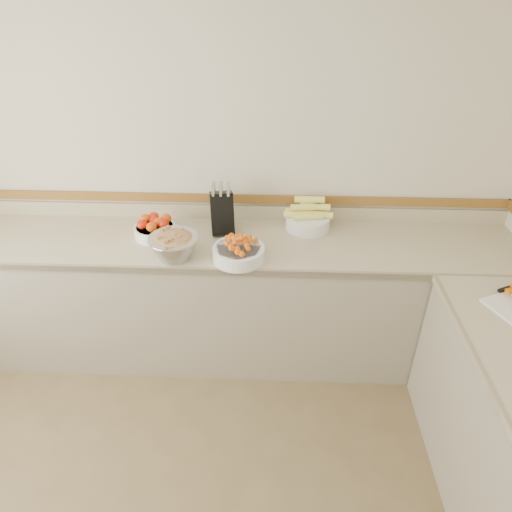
{
  "coord_description": "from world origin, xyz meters",
  "views": [
    {
      "loc": [
        0.45,
        -0.8,
        2.36
      ],
      "look_at": [
        0.35,
        1.35,
        1.0
      ],
      "focal_mm": 32.0,
      "sensor_mm": 36.0,
      "label": 1
    }
  ],
  "objects_px": {
    "knife_block": "(222,212)",
    "rhubarb_bowl": "(174,245)",
    "corn_bowl": "(308,218)",
    "cherry_tomato_bowl": "(238,251)",
    "tomato_bowl": "(155,228)"
  },
  "relations": [
    {
      "from": "rhubarb_bowl",
      "to": "cherry_tomato_bowl",
      "type": "bearing_deg",
      "value": -0.03
    },
    {
      "from": "knife_block",
      "to": "rhubarb_bowl",
      "type": "height_order",
      "value": "knife_block"
    },
    {
      "from": "cherry_tomato_bowl",
      "to": "corn_bowl",
      "type": "bearing_deg",
      "value": 43.62
    },
    {
      "from": "cherry_tomato_bowl",
      "to": "rhubarb_bowl",
      "type": "xyz_separation_m",
      "value": [
        -0.38,
        0.0,
        0.03
      ]
    },
    {
      "from": "knife_block",
      "to": "corn_bowl",
      "type": "distance_m",
      "value": 0.57
    },
    {
      "from": "knife_block",
      "to": "tomato_bowl",
      "type": "height_order",
      "value": "knife_block"
    },
    {
      "from": "knife_block",
      "to": "rhubarb_bowl",
      "type": "bearing_deg",
      "value": -127.13
    },
    {
      "from": "rhubarb_bowl",
      "to": "knife_block",
      "type": "bearing_deg",
      "value": 52.87
    },
    {
      "from": "tomato_bowl",
      "to": "rhubarb_bowl",
      "type": "bearing_deg",
      "value": -55.25
    },
    {
      "from": "knife_block",
      "to": "corn_bowl",
      "type": "height_order",
      "value": "knife_block"
    },
    {
      "from": "knife_block",
      "to": "rhubarb_bowl",
      "type": "distance_m",
      "value": 0.42
    },
    {
      "from": "cherry_tomato_bowl",
      "to": "corn_bowl",
      "type": "distance_m",
      "value": 0.59
    },
    {
      "from": "cherry_tomato_bowl",
      "to": "knife_block",
      "type": "bearing_deg",
      "value": 111.33
    },
    {
      "from": "rhubarb_bowl",
      "to": "tomato_bowl",
      "type": "bearing_deg",
      "value": 124.75
    },
    {
      "from": "knife_block",
      "to": "corn_bowl",
      "type": "bearing_deg",
      "value": 7.86
    }
  ]
}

